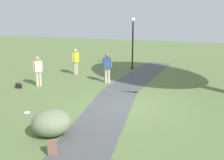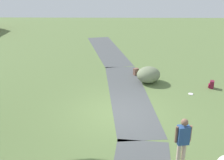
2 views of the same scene
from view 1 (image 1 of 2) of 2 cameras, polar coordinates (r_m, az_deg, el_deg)
The scene contains 11 objects.
ground_plane at distance 12.13m, azimuth 2.92°, elevation -5.24°, with size 48.00×48.00×0.00m, color #5D7440.
footpath_segment_near at distance 17.87m, azimuth 6.27°, elevation 1.25°, with size 8.15×2.70×0.01m.
footpath_segment_mid at distance 10.53m, azimuth -2.39°, elevation -8.38°, with size 8.14×2.58×0.01m.
lamp_post at distance 18.99m, azimuth 4.23°, elevation 8.57°, with size 0.28×0.28×3.42m.
lawn_boulder at distance 9.53m, azimuth -12.12°, elevation -8.46°, with size 1.70×1.73×0.87m.
woman_with_handbag at distance 15.36m, azimuth -14.75°, elevation 2.14°, with size 0.42×0.43×1.60m.
man_near_boulder at distance 15.48m, azimuth -0.97°, elevation 2.92°, with size 0.29×0.52×1.68m.
passerby_on_path at distance 17.57m, azimuth -7.38°, elevation 4.09°, with size 0.48×0.37×1.62m.
handbag_on_grass at distance 15.40m, azimuth -18.39°, elevation -1.09°, with size 0.29×0.33×0.31m.
backpack_by_boulder at distance 8.51m, azimuth -12.03°, elevation -13.19°, with size 0.35×0.34×0.40m.
frisbee_on_grass at distance 11.84m, azimuth -16.83°, elevation -6.33°, with size 0.24×0.24×0.02m.
Camera 1 is at (11.07, 2.74, 4.13)m, focal length 45.15 mm.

